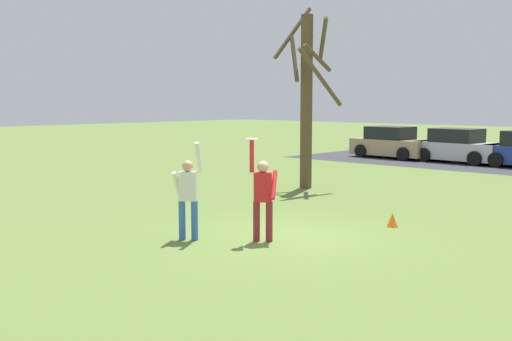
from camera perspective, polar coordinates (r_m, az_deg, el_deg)
name	(u,v)px	position (r m, az deg, el deg)	size (l,w,h in m)	color
ground_plane	(286,238)	(12.75, 2.89, -6.35)	(120.00, 120.00, 0.00)	olive
person_catcher	(263,194)	(12.23, 0.66, -2.22)	(0.57, 0.55, 2.08)	maroon
person_defender	(188,193)	(12.43, -6.45, -2.12)	(0.65, 0.64, 2.05)	#3366B7
frisbee_disc	(252,139)	(12.13, -0.40, 2.99)	(0.25, 0.25, 0.02)	white
parked_car_tan	(392,144)	(31.33, 12.69, 2.50)	(4.23, 2.28, 1.59)	tan
parked_car_silver	(458,147)	(29.80, 18.57, 2.12)	(4.23, 2.28, 1.59)	#BCBCC1
bare_tree_tall	(307,94)	(19.81, 4.81, 7.17)	(2.02, 2.00, 5.99)	brown
field_cone_orange	(392,220)	(14.12, 12.76, -4.58)	(0.26, 0.26, 0.32)	orange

